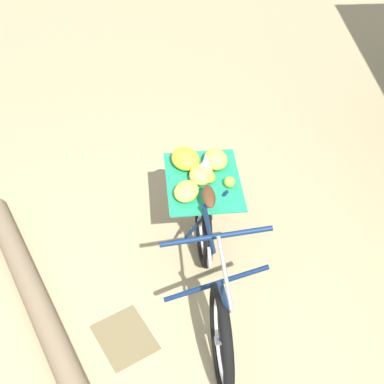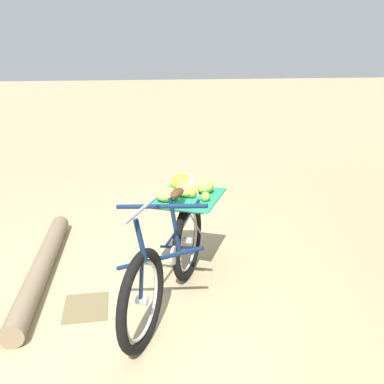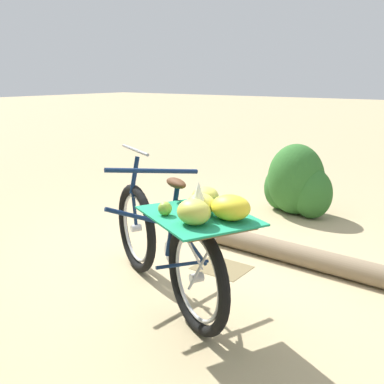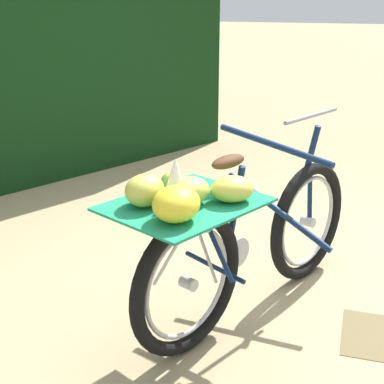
# 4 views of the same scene
# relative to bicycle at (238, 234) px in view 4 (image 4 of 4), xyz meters

# --- Properties ---
(ground_plane) EXTENTS (60.00, 60.00, 0.00)m
(ground_plane) POSITION_rel_bicycle_xyz_m (0.38, -0.30, -0.51)
(ground_plane) COLOR tan
(bicycle) EXTENTS (1.73, 1.06, 1.03)m
(bicycle) POSITION_rel_bicycle_xyz_m (0.00, 0.00, 0.00)
(bicycle) COLOR black
(bicycle) RESTS_ON ground_plane
(leaf_litter_patch) EXTENTS (0.44, 0.36, 0.01)m
(leaf_litter_patch) POSITION_rel_bicycle_xyz_m (0.05, -0.74, -0.50)
(leaf_litter_patch) COLOR olive
(leaf_litter_patch) RESTS_ON ground_plane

